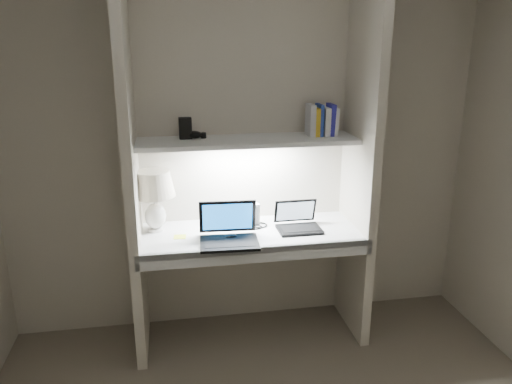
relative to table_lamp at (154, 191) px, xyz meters
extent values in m
cube|color=beige|center=(0.61, 0.15, 0.21)|extent=(3.20, 0.01, 2.50)
cube|color=beige|center=(-0.12, -0.12, 0.21)|extent=(0.06, 0.55, 2.50)
cube|color=beige|center=(1.34, -0.12, 0.21)|extent=(0.06, 0.55, 2.50)
cube|color=white|center=(0.61, -0.12, -0.29)|extent=(1.40, 0.55, 0.04)
cube|color=silver|center=(0.61, -0.38, -0.32)|extent=(1.46, 0.03, 0.10)
cube|color=silver|center=(0.61, -0.03, 0.31)|extent=(1.40, 0.36, 0.03)
cube|color=white|center=(0.61, -0.03, 0.29)|extent=(0.60, 0.04, 0.02)
cylinder|color=white|center=(0.00, 0.00, -0.26)|extent=(0.10, 0.10, 0.02)
ellipsoid|color=white|center=(0.00, 0.00, -0.17)|extent=(0.14, 0.14, 0.17)
cylinder|color=white|center=(0.00, 0.00, -0.07)|extent=(0.02, 0.02, 0.07)
sphere|color=#FFD899|center=(0.00, 0.00, 0.00)|extent=(0.04, 0.04, 0.04)
cube|color=black|center=(0.44, -0.32, -0.26)|extent=(0.37, 0.27, 0.02)
cube|color=black|center=(0.44, -0.32, -0.25)|extent=(0.31, 0.19, 0.00)
cube|color=black|center=(0.45, -0.17, -0.14)|extent=(0.36, 0.08, 0.22)
cube|color=#1C7EF0|center=(0.45, -0.17, -0.14)|extent=(0.32, 0.07, 0.18)
cube|color=black|center=(0.92, -0.17, -0.26)|extent=(0.28, 0.20, 0.02)
cube|color=black|center=(0.92, -0.17, -0.25)|extent=(0.24, 0.14, 0.00)
cube|color=black|center=(0.92, -0.05, -0.17)|extent=(0.28, 0.06, 0.16)
cube|color=silver|center=(0.92, -0.06, -0.17)|extent=(0.25, 0.04, 0.13)
cube|color=silver|center=(0.63, 0.00, -0.20)|extent=(0.12, 0.10, 0.15)
ellipsoid|color=black|center=(0.46, -0.23, -0.26)|extent=(0.09, 0.06, 0.03)
torus|color=black|center=(0.68, -0.04, -0.27)|extent=(0.12, 0.12, 0.01)
cube|color=yellow|center=(0.15, -0.14, -0.27)|extent=(0.08, 0.08, 0.00)
cube|color=white|center=(1.19, 0.01, 0.41)|extent=(0.03, 0.14, 0.18)
cube|color=#29269B|center=(1.16, 0.01, 0.43)|extent=(0.04, 0.14, 0.21)
cube|color=silver|center=(1.13, 0.01, 0.41)|extent=(0.04, 0.14, 0.18)
cube|color=#233B9B|center=(1.09, 0.01, 0.43)|extent=(0.02, 0.14, 0.20)
cube|color=gold|center=(1.06, 0.01, 0.41)|extent=(0.03, 0.14, 0.18)
cube|color=#BABABF|center=(1.03, 0.01, 0.43)|extent=(0.04, 0.14, 0.20)
cube|color=black|center=(0.22, 0.04, 0.39)|extent=(0.08, 0.06, 0.14)
ellipsoid|color=black|center=(0.27, 0.04, 0.35)|extent=(0.14, 0.12, 0.05)
camera|label=1|loc=(0.12, -3.12, 0.93)|focal=35.00mm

